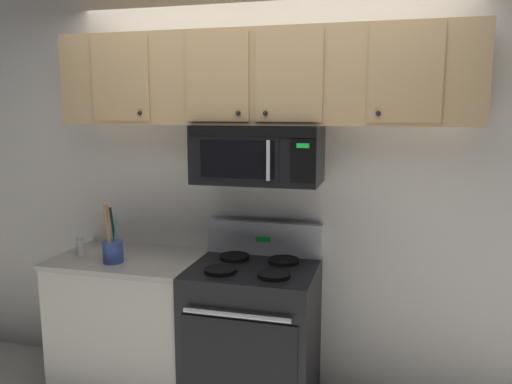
# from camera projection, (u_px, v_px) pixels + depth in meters

# --- Properties ---
(back_wall) EXTENTS (5.20, 0.10, 2.70)m
(back_wall) POSITION_uv_depth(u_px,v_px,m) (268.00, 185.00, 3.29)
(back_wall) COLOR silver
(back_wall) RESTS_ON ground_plane
(stove_range) EXTENTS (0.76, 0.69, 1.12)m
(stove_range) POSITION_uv_depth(u_px,v_px,m) (253.00, 334.00, 3.09)
(stove_range) COLOR black
(stove_range) RESTS_ON ground_plane
(over_range_microwave) EXTENTS (0.76, 0.43, 0.35)m
(over_range_microwave) POSITION_uv_depth(u_px,v_px,m) (258.00, 154.00, 3.02)
(over_range_microwave) COLOR black
(upper_cabinets) EXTENTS (2.50, 0.36, 0.55)m
(upper_cabinets) POSITION_uv_depth(u_px,v_px,m) (259.00, 78.00, 2.98)
(upper_cabinets) COLOR tan
(counter_segment) EXTENTS (0.93, 0.65, 0.90)m
(counter_segment) POSITION_uv_depth(u_px,v_px,m) (131.00, 322.00, 3.31)
(counter_segment) COLOR #BCB7AD
(counter_segment) RESTS_ON ground_plane
(utensil_crock_blue) EXTENTS (0.13, 0.13, 0.37)m
(utensil_crock_blue) POSITION_uv_depth(u_px,v_px,m) (113.00, 250.00, 3.10)
(utensil_crock_blue) COLOR #384C9E
(utensil_crock_blue) RESTS_ON counter_segment
(salt_shaker) EXTENTS (0.05, 0.05, 0.12)m
(salt_shaker) POSITION_uv_depth(u_px,v_px,m) (80.00, 246.00, 3.26)
(salt_shaker) COLOR white
(salt_shaker) RESTS_ON counter_segment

